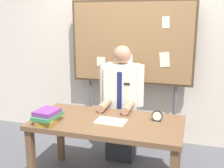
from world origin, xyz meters
The scene contains 7 objects.
back_wall centered at (0.00, 1.29, 1.35)m, with size 6.40×0.08×2.70m, color beige.
desk centered at (0.00, 0.00, 0.63)m, with size 1.56×0.78×0.72m.
person centered at (0.00, 0.59, 0.67)m, with size 0.55×0.56×1.44m.
bulletin_board centered at (0.00, 1.08, 1.41)m, with size 1.67×0.09×1.99m.
book_stack centered at (-0.56, -0.23, 0.79)m, with size 0.23×0.32×0.14m.
open_notebook centered at (0.05, -0.02, 0.73)m, with size 0.31×0.19×0.01m, color #F4EFCC.
desk_clock centered at (0.50, 0.14, 0.77)m, with size 0.11×0.04×0.11m.
Camera 1 is at (0.83, -2.58, 1.77)m, focal length 44.57 mm.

